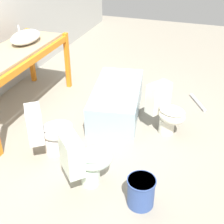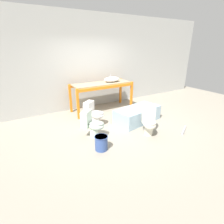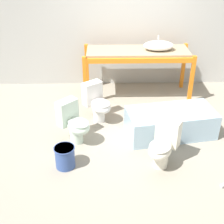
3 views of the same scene
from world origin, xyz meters
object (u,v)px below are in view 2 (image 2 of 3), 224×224
sink_basin (112,79)px  bathtub_main (137,114)px  bucket_white (101,143)px  toilet_far (92,124)px  toilet_extra (94,113)px  toilet_near (149,122)px

sink_basin → bathtub_main: sink_basin is taller
bathtub_main → bucket_white: 1.83m
toilet_far → bucket_white: (-0.08, -0.64, -0.17)m
bathtub_main → toilet_far: size_ratio=2.23×
bucket_white → bathtub_main: bearing=26.0°
bathtub_main → toilet_extra: 1.30m
toilet_far → toilet_extra: size_ratio=1.00×
toilet_far → sink_basin: bearing=1.7°
bathtub_main → toilet_extra: size_ratio=2.23×
toilet_near → toilet_far: same height
toilet_far → bathtub_main: bearing=-38.5°
toilet_far → bucket_white: bearing=-142.1°
toilet_extra → bucket_white: toilet_extra is taller
toilet_near → toilet_far: size_ratio=1.00×
toilet_far → toilet_near: bearing=-69.7°
toilet_near → toilet_extra: (-0.95, 1.26, 0.00)m
toilet_near → toilet_extra: same height
sink_basin → toilet_extra: 1.65m
sink_basin → bucket_white: sink_basin is taller
bathtub_main → toilet_near: 0.83m
sink_basin → bathtub_main: 1.63m
sink_basin → toilet_near: sink_basin is taller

